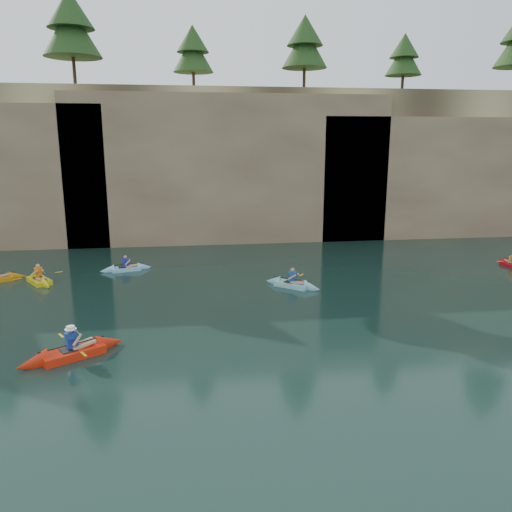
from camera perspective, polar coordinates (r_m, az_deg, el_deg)
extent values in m
plane|color=black|center=(17.31, -2.75, -13.18)|extent=(160.00, 160.00, 0.00)
cube|color=tan|center=(45.53, -6.34, 10.86)|extent=(70.00, 16.00, 12.00)
cube|color=#9A7F5D|center=(38.27, -2.94, 10.08)|extent=(24.00, 2.40, 11.40)
cube|color=#9A7F5D|center=(44.74, 23.82, 8.43)|extent=(26.00, 2.40, 9.84)
cube|color=black|center=(38.00, -11.85, 3.58)|extent=(3.50, 1.00, 3.20)
cube|color=black|center=(39.47, 8.89, 5.00)|extent=(5.00, 1.00, 4.50)
cube|color=red|center=(19.53, -20.22, -10.30)|extent=(3.04, 2.40, 0.34)
cone|color=red|center=(20.00, -16.38, -9.47)|extent=(1.38, 1.33, 0.90)
cone|color=red|center=(19.16, -24.25, -11.13)|extent=(1.38, 1.33, 0.90)
cube|color=black|center=(19.44, -20.67, -10.01)|extent=(0.76, 0.77, 0.04)
cube|color=navy|center=(19.36, -20.33, -9.01)|extent=(0.46, 0.42, 0.57)
sphere|color=tan|center=(19.21, -20.43, -7.88)|extent=(0.24, 0.24, 0.24)
cylinder|color=black|center=(19.42, -20.29, -9.46)|extent=(2.04, 1.31, 0.04)
cube|color=yellow|center=(20.39, -21.38, -8.47)|extent=(0.29, 0.40, 0.02)
cube|color=yellow|center=(18.46, -19.09, -10.55)|extent=(0.29, 0.40, 0.02)
cylinder|color=white|center=(19.20, -20.44, -7.75)|extent=(0.41, 0.41, 0.11)
cone|color=orange|center=(31.47, -25.60, -2.09)|extent=(1.11, 1.06, 0.73)
cube|color=#7EC1D3|center=(26.83, 4.17, -3.25)|extent=(2.47, 2.25, 0.29)
cone|color=#7EC1D3|center=(26.32, 6.47, -3.62)|extent=(1.19, 1.18, 0.78)
cone|color=#7EC1D3|center=(27.38, 1.97, -2.89)|extent=(1.19, 1.18, 0.78)
cube|color=black|center=(26.86, 3.89, -2.97)|extent=(0.74, 0.73, 0.04)
cube|color=#1A4192|center=(26.71, 4.19, -2.39)|extent=(0.42, 0.41, 0.52)
sphere|color=tan|center=(26.62, 4.20, -1.61)|extent=(0.22, 0.22, 0.22)
cylinder|color=black|center=(26.75, 4.18, -2.67)|extent=(1.80, 1.52, 0.04)
cube|color=yellow|center=(27.66, 5.21, -2.16)|extent=(0.33, 0.37, 0.02)
cube|color=yellow|center=(25.85, 3.08, -3.21)|extent=(0.33, 0.37, 0.02)
cone|color=red|center=(35.75, 26.29, -0.50)|extent=(0.67, 0.82, 0.67)
cube|color=yellow|center=(34.32, 26.13, -0.55)|extent=(0.42, 0.08, 0.02)
cube|color=gold|center=(29.97, -23.53, -2.58)|extent=(2.08, 2.57, 0.30)
cone|color=gold|center=(28.87, -22.80, -3.07)|extent=(1.16, 1.19, 0.81)
cone|color=gold|center=(31.07, -24.20, -2.11)|extent=(1.16, 1.19, 0.81)
cube|color=black|center=(30.08, -23.64, -2.30)|extent=(0.72, 0.74, 0.04)
cube|color=orange|center=(29.86, -23.60, -1.78)|extent=(0.40, 0.44, 0.54)
sphere|color=tan|center=(29.77, -23.67, -1.05)|extent=(0.23, 0.23, 0.23)
cylinder|color=black|center=(29.90, -23.58, -2.04)|extent=(1.34, 2.02, 0.04)
cube|color=yellow|center=(30.22, -21.61, -1.71)|extent=(0.40, 0.30, 0.02)
cube|color=yellow|center=(29.61, -25.59, -2.38)|extent=(0.40, 0.30, 0.02)
cube|color=#8BCAE9|center=(31.10, -14.64, -1.40)|extent=(2.47, 1.29, 0.26)
cone|color=#8BCAE9|center=(31.25, -12.62, -1.22)|extent=(0.98, 0.89, 0.71)
cone|color=#8BCAE9|center=(30.99, -16.67, -1.58)|extent=(0.98, 0.89, 0.71)
cube|color=black|center=(31.06, -14.92, -1.25)|extent=(0.64, 0.56, 0.04)
cube|color=#1B2396|center=(31.01, -14.68, -0.73)|extent=(0.36, 0.28, 0.47)
sphere|color=tan|center=(30.94, -14.71, -0.12)|extent=(0.20, 0.20, 0.20)
cylinder|color=black|center=(31.04, -14.67, -0.92)|extent=(2.03, 0.55, 0.04)
cube|color=yellow|center=(31.95, -14.90, -0.54)|extent=(0.18, 0.43, 0.02)
cube|color=yellow|center=(30.13, -14.42, -1.32)|extent=(0.18, 0.43, 0.02)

